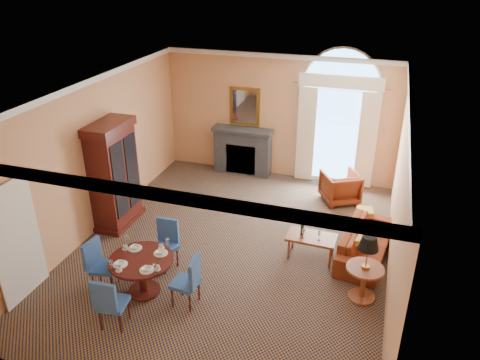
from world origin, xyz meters
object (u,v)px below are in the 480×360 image
(armoire, at_px, (114,176))
(armchair, at_px, (340,187))
(sofa, at_px, (366,242))
(dining_table, at_px, (142,267))
(coffee_table, at_px, (311,238))
(side_table, at_px, (366,261))

(armoire, bearing_deg, armchair, 28.64)
(sofa, bearing_deg, armoire, 101.54)
(dining_table, bearing_deg, armchair, 57.48)
(armoire, xyz_separation_m, coffee_table, (4.26, -0.05, -0.67))
(dining_table, relative_size, coffee_table, 1.16)
(armoire, relative_size, sofa, 1.15)
(sofa, bearing_deg, side_table, -170.09)
(dining_table, xyz_separation_m, side_table, (3.64, 1.00, 0.24))
(dining_table, distance_m, sofa, 4.29)
(sofa, height_order, armchair, armchair)
(armoire, distance_m, dining_table, 2.66)
(armchair, bearing_deg, coffee_table, 54.32)
(armchair, xyz_separation_m, side_table, (0.81, -3.44, 0.39))
(sofa, relative_size, side_table, 1.64)
(sofa, height_order, coffee_table, coffee_table)
(sofa, xyz_separation_m, armchair, (-0.76, 2.12, 0.08))
(armoire, relative_size, dining_table, 2.08)
(coffee_table, relative_size, side_table, 0.79)
(coffee_table, height_order, side_table, side_table)
(side_table, bearing_deg, armoire, 169.58)
(coffee_table, distance_m, side_table, 1.44)
(armoire, bearing_deg, coffee_table, -0.73)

